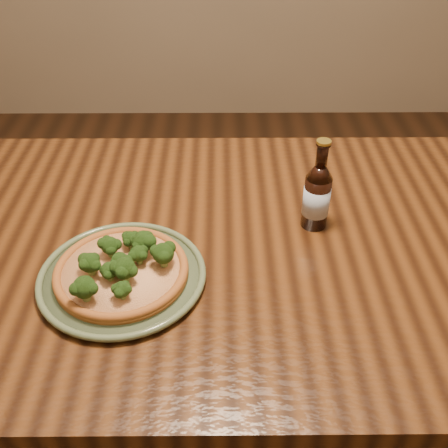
{
  "coord_description": "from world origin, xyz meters",
  "views": [
    {
      "loc": [
        0.09,
        -0.76,
        1.47
      ],
      "look_at": [
        0.09,
        0.06,
        0.82
      ],
      "focal_mm": 42.0,
      "sensor_mm": 36.0,
      "label": 1
    }
  ],
  "objects_px": {
    "plate": "(122,276)",
    "pizza": "(122,269)",
    "table": "(182,272)",
    "beer_bottle": "(317,196)"
  },
  "relations": [
    {
      "from": "table",
      "to": "plate",
      "type": "distance_m",
      "value": 0.19
    },
    {
      "from": "plate",
      "to": "pizza",
      "type": "xyz_separation_m",
      "value": [
        0.0,
        -0.0,
        0.02
      ]
    },
    {
      "from": "table",
      "to": "beer_bottle",
      "type": "bearing_deg",
      "value": 10.07
    },
    {
      "from": "plate",
      "to": "table",
      "type": "bearing_deg",
      "value": 49.43
    },
    {
      "from": "plate",
      "to": "beer_bottle",
      "type": "distance_m",
      "value": 0.44
    },
    {
      "from": "table",
      "to": "pizza",
      "type": "distance_m",
      "value": 0.2
    },
    {
      "from": "table",
      "to": "plate",
      "type": "bearing_deg",
      "value": -130.57
    },
    {
      "from": "plate",
      "to": "pizza",
      "type": "bearing_deg",
      "value": -44.27
    },
    {
      "from": "table",
      "to": "beer_bottle",
      "type": "height_order",
      "value": "beer_bottle"
    },
    {
      "from": "plate",
      "to": "pizza",
      "type": "relative_size",
      "value": 1.26
    }
  ]
}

